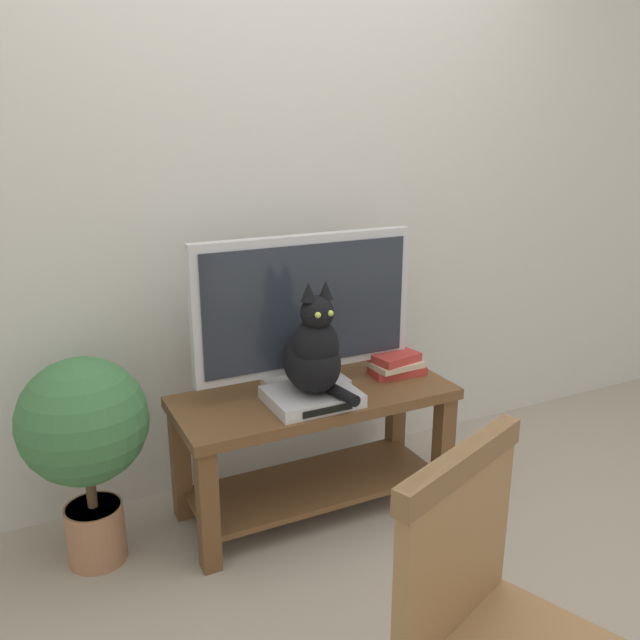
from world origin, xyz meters
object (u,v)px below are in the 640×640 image
object	(u,v)px
tv_stand	(315,431)
book_stack	(395,363)
wooden_chair	(499,627)
media_box	(312,397)
tv	(306,309)
cat	(314,352)
potted_plant	(85,433)

from	to	relation	value
tv_stand	book_stack	world-z (taller)	book_stack
wooden_chair	book_stack	distance (m)	1.50
book_stack	media_box	bearing A→B (deg)	-165.60
tv	cat	world-z (taller)	tv
tv	cat	bearing A→B (deg)	-105.75
wooden_chair	potted_plant	xyz separation A→B (m)	(-0.68, 1.39, -0.01)
cat	book_stack	distance (m)	0.50
media_box	wooden_chair	xyz separation A→B (m)	(-0.15, -1.25, -0.02)
media_box	book_stack	world-z (taller)	book_stack
cat	book_stack	world-z (taller)	cat
tv_stand	media_box	world-z (taller)	media_box
book_stack	tv_stand	bearing A→B (deg)	-175.34
media_box	book_stack	distance (m)	0.47
tv_stand	tv	xyz separation A→B (m)	(0.00, 0.08, 0.50)
wooden_chair	tv_stand	bearing A→B (deg)	81.45
tv	wooden_chair	bearing A→B (deg)	-98.07
media_box	book_stack	size ratio (longest dim) A/B	1.41
wooden_chair	book_stack	world-z (taller)	wooden_chair
tv	book_stack	distance (m)	0.49
tv_stand	book_stack	distance (m)	0.46
tv	book_stack	size ratio (longest dim) A/B	3.86
cat	potted_plant	bearing A→B (deg)	169.46
wooden_chair	cat	bearing A→B (deg)	83.09
cat	potted_plant	world-z (taller)	cat
tv	potted_plant	bearing A→B (deg)	-178.26
media_box	wooden_chair	distance (m)	1.26
media_box	cat	xyz separation A→B (m)	(0.00, -0.02, 0.19)
tv_stand	potted_plant	distance (m)	0.90
tv_stand	wooden_chair	bearing A→B (deg)	-98.55
tv_stand	potted_plant	world-z (taller)	potted_plant
tv	wooden_chair	distance (m)	1.47
wooden_chair	media_box	bearing A→B (deg)	83.23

